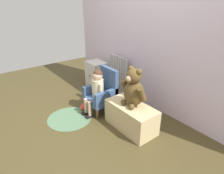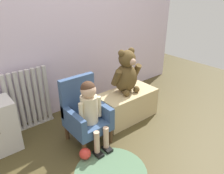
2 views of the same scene
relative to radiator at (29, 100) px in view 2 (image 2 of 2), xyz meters
name	(u,v)px [view 2 (image 2 of 2)]	position (x,y,z in m)	size (l,w,h in m)	color
ground_plane	(132,152)	(0.59, -1.06, -0.34)	(6.00, 6.00, 0.00)	#463C20
back_wall	(64,14)	(0.59, 0.13, 0.86)	(3.80, 0.05, 2.40)	silver
radiator	(29,100)	(0.00, 0.00, 0.00)	(0.50, 0.05, 0.69)	#BAB6B2
child_armchair	(85,114)	(0.36, -0.59, -0.04)	(0.38, 0.40, 0.68)	#39547E
child_figure	(90,106)	(0.36, -0.70, 0.10)	(0.25, 0.35, 0.70)	beige
low_bench	(127,105)	(0.98, -0.56, -0.17)	(0.72, 0.36, 0.35)	#CCB47F
large_teddy_bear	(126,73)	(0.97, -0.54, 0.23)	(0.38, 0.27, 0.52)	brown
floor_rug	(111,172)	(0.26, -1.13, -0.34)	(0.65, 0.65, 0.01)	#537756
toy_ball	(85,154)	(0.18, -0.84, -0.29)	(0.11, 0.11, 0.11)	red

